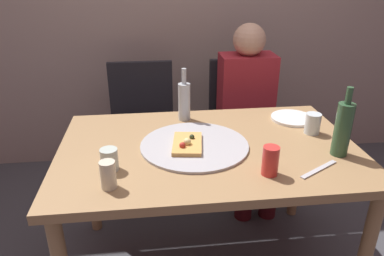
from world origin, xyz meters
name	(u,v)px	position (x,y,z in m)	size (l,w,h in m)	color
dining_table	(208,161)	(0.00, 0.00, 0.65)	(1.38, 0.89, 0.73)	#99754C
pizza_tray	(195,146)	(-0.07, 0.00, 0.74)	(0.50, 0.50, 0.01)	#ADADB2
pizza_slice_last	(187,143)	(-0.10, -0.01, 0.76)	(0.16, 0.24, 0.05)	tan
wine_bottle	(184,101)	(-0.08, 0.33, 0.84)	(0.06, 0.06, 0.28)	#B2BCC1
beer_bottle	(343,128)	(0.56, -0.15, 0.86)	(0.07, 0.07, 0.31)	#2D5133
tumbler_near	(313,124)	(0.53, 0.08, 0.78)	(0.08, 0.08, 0.10)	silver
tumbler_far	(108,175)	(-0.43, -0.30, 0.79)	(0.06, 0.06, 0.11)	beige
wine_glass	(109,160)	(-0.44, -0.17, 0.78)	(0.07, 0.07, 0.09)	#B7C6BC
soda_can	(270,161)	(0.20, -0.28, 0.79)	(0.07, 0.07, 0.12)	red
plate_stack	(292,118)	(0.50, 0.25, 0.74)	(0.23, 0.23, 0.02)	white
table_knife	(319,169)	(0.42, -0.27, 0.74)	(0.22, 0.02, 0.01)	#B7B7BC
chair_left	(142,121)	(-0.32, 0.84, 0.51)	(0.44, 0.44, 0.90)	black
chair_right	(242,116)	(0.38, 0.84, 0.51)	(0.44, 0.44, 0.90)	black
guest_in_sweater	(249,107)	(0.38, 0.69, 0.64)	(0.36, 0.56, 1.17)	maroon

